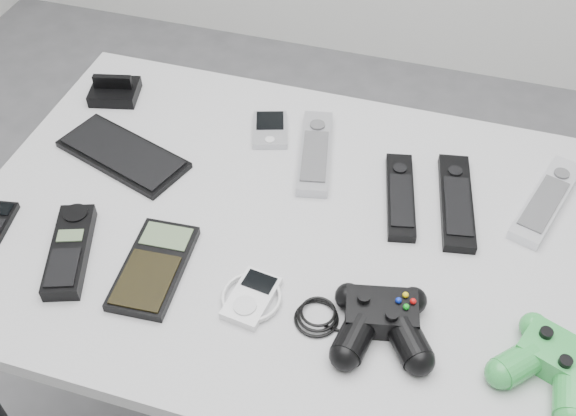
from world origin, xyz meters
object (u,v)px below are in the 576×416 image
(calculator, at_px, (154,267))
(mp3_player, at_px, (251,297))
(pda, at_px, (270,129))
(pda_keyboard, at_px, (123,154))
(remote_black_a, at_px, (400,195))
(controller_black, at_px, (382,320))
(remote_silver_a, at_px, (315,152))
(controller_green, at_px, (554,362))
(remote_silver_b, at_px, (547,200))
(desk, at_px, (308,254))
(cordless_handset, at_px, (70,250))
(remote_black_b, at_px, (456,201))

(calculator, bearing_deg, mp3_player, -7.56)
(pda, bearing_deg, pda_keyboard, -166.23)
(remote_black_a, bearing_deg, controller_black, -97.66)
(pda, height_order, remote_silver_a, remote_silver_a)
(pda_keyboard, distance_m, controller_green, 0.80)
(pda_keyboard, relative_size, controller_black, 0.99)
(remote_black_a, bearing_deg, pda, 146.74)
(remote_silver_b, bearing_deg, desk, -137.46)
(desk, distance_m, calculator, 0.27)
(controller_green, bearing_deg, calculator, -158.87)
(remote_silver_a, distance_m, controller_green, 0.54)
(remote_silver_b, xyz_separation_m, cordless_handset, (-0.72, -0.34, 0.00))
(remote_silver_a, distance_m, remote_black_a, 0.18)
(remote_black_a, distance_m, calculator, 0.43)
(cordless_handset, bearing_deg, remote_black_b, 7.24)
(pda_keyboard, bearing_deg, controller_green, 1.59)
(pda, relative_size, controller_black, 0.40)
(remote_silver_b, relative_size, controller_green, 1.47)
(desk, bearing_deg, mp3_player, -104.52)
(pda_keyboard, distance_m, cordless_handset, 0.24)
(remote_black_a, bearing_deg, remote_silver_b, 2.27)
(pda, xyz_separation_m, calculator, (-0.07, -0.37, 0.00))
(remote_silver_b, height_order, controller_green, controller_green)
(remote_black_b, distance_m, calculator, 0.52)
(cordless_handset, bearing_deg, controller_green, -19.17)
(remote_black_b, height_order, controller_black, controller_black)
(remote_silver_a, distance_m, remote_black_b, 0.27)
(pda_keyboard, bearing_deg, mp3_player, -17.21)
(pda, height_order, remote_silver_b, remote_silver_b)
(desk, relative_size, cordless_handset, 6.37)
(pda, relative_size, remote_black_b, 0.46)
(remote_black_b, bearing_deg, controller_green, -70.06)
(desk, xyz_separation_m, controller_green, (0.39, -0.16, 0.09))
(remote_black_b, bearing_deg, pda, 155.90)
(remote_black_b, distance_m, mp3_player, 0.40)
(desk, height_order, calculator, calculator)
(desk, relative_size, calculator, 6.30)
(pda, bearing_deg, remote_black_b, -31.65)
(mp3_player, bearing_deg, desk, 82.76)
(cordless_handset, distance_m, controller_black, 0.50)
(pda_keyboard, xyz_separation_m, remote_black_a, (0.51, 0.04, 0.00))
(desk, bearing_deg, remote_silver_a, 101.98)
(remote_black_b, relative_size, controller_black, 0.88)
(remote_silver_b, bearing_deg, pda, -167.01)
(controller_green, bearing_deg, remote_silver_a, 163.50)
(remote_black_a, height_order, cordless_handset, cordless_handset)
(remote_silver_a, bearing_deg, pda, 146.08)
(controller_black, relative_size, controller_green, 1.63)
(remote_silver_a, distance_m, cordless_handset, 0.46)
(pda_keyboard, distance_m, remote_silver_b, 0.75)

